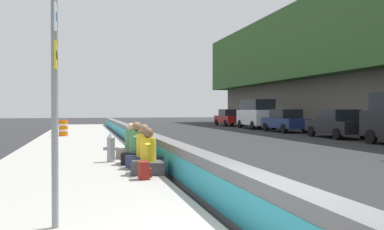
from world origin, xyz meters
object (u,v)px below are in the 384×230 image
Objects in this scene: seated_person_rear at (137,151)px; parked_car_far at (256,113)px; backpack at (144,171)px; seated_person_middle at (144,154)px; parked_car_farther at (229,117)px; parked_car_midline at (285,121)px; parked_car_fourth at (337,124)px; seated_person_far at (131,147)px; route_sign_post at (55,71)px; fire_hydrant at (111,147)px; construction_barrel at (63,128)px; seated_person_foreground at (148,159)px.

parked_car_far is at bearing -31.06° from seated_person_rear.
backpack is at bearing 151.55° from parked_car_far.
seated_person_middle is 0.26× the size of parked_car_farther.
parked_car_farther reaches higher than backpack.
backpack is 0.09× the size of parked_car_midline.
parked_car_farther is (18.64, 0.19, 0.00)m from parked_car_fourth.
backpack is 18.22m from parked_car_fourth.
parked_car_far is (5.57, -0.09, 0.49)m from parked_car_midline.
seated_person_middle is 2.39m from seated_person_far.
route_sign_post is 7.17m from fire_hydrant.
seated_person_far is 24.27m from parked_car_far.
route_sign_post is 4.09× the size of fire_hydrant.
parked_car_far is 6.57m from parked_car_farther.
construction_barrel is at bearing 8.80° from fire_hydrant.
seated_person_foreground is 0.99× the size of seated_person_far.
route_sign_post reaches higher than construction_barrel.
seated_person_rear is (0.92, 0.09, 0.01)m from seated_person_middle.
route_sign_post is 5.00m from seated_person_foreground.
parked_car_midline is (2.78, -15.75, 0.24)m from construction_barrel.
parked_car_fourth is (9.13, -13.82, 0.27)m from fire_hydrant.
seated_person_rear is 31.20m from parked_car_farther.
route_sign_post is at bearing 166.69° from seated_person_far.
route_sign_post reaches higher than seated_person_foreground.
parked_car_midline is at bearing -34.84° from backpack.
parked_car_far is at bearing -0.94° from parked_car_midline.
seated_person_middle is 32.00m from parked_car_farther.
seated_person_far is at bearing 0.89° from seated_person_foreground.
parked_car_fourth reaches higher than construction_barrel.
route_sign_post is 2.95× the size of seated_person_rear.
seated_person_rear is 0.24× the size of parked_car_far.
seated_person_far is at bearing -2.06° from backpack.
parked_car_far is at bearing -62.21° from construction_barrel.
seated_person_foreground is 0.25× the size of parked_car_fourth.
seated_person_far reaches higher than fire_hydrant.
fire_hydrant is 25.35m from parked_car_far.
seated_person_middle is 21.54m from parked_car_midline.
seated_person_middle is 26.26m from parked_car_far.
seated_person_far is 19.75m from parked_car_midline.
route_sign_post reaches higher than parked_car_midline.
parked_car_far is at bearing -33.13° from fire_hydrant.
parked_car_midline is (17.19, -12.97, 0.35)m from seated_person_middle.
parked_car_far is at bearing -29.86° from seated_person_middle.
fire_hydrant is 1.10m from seated_person_far.
parked_car_fourth is (8.28, -13.13, 0.37)m from seated_person_far.
seated_person_rear is 3.05× the size of backpack.
construction_barrel is at bearing 11.27° from seated_person_rear.
parked_car_far is at bearing -28.45° from backpack.
seated_person_foreground is at bearing -23.68° from route_sign_post.
parked_car_midline reaches higher than seated_person_far.
seated_person_rear is 1.28× the size of construction_barrel.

